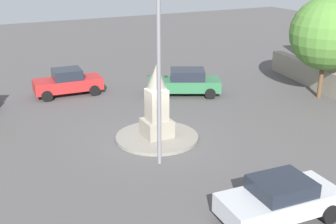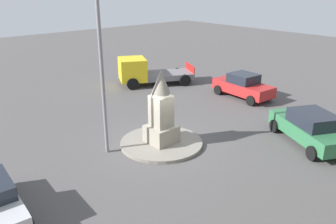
{
  "view_description": "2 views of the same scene",
  "coord_description": "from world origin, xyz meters",
  "px_view_note": "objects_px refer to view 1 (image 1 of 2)",
  "views": [
    {
      "loc": [
        -16.77,
        7.99,
        8.09
      ],
      "look_at": [
        -0.52,
        -0.31,
        1.44
      ],
      "focal_mm": 46.46,
      "sensor_mm": 36.0,
      "label": 1
    },
    {
      "loc": [
        -9.22,
        -11.11,
        7.09
      ],
      "look_at": [
        0.65,
        0.28,
        1.38
      ],
      "focal_mm": 36.53,
      "sensor_mm": 36.0,
      "label": 2
    }
  ],
  "objects_px": {
    "car_silver_near_island": "(280,199)",
    "tree_near_wall": "(327,34)",
    "monument": "(157,105)",
    "car_red_parked_left": "(68,82)",
    "car_green_parked_right": "(185,82)",
    "streetlamp": "(159,41)"
  },
  "relations": [
    {
      "from": "car_silver_near_island",
      "to": "tree_near_wall",
      "type": "relative_size",
      "value": 0.68
    },
    {
      "from": "monument",
      "to": "car_red_parked_left",
      "type": "relative_size",
      "value": 0.82
    },
    {
      "from": "car_red_parked_left",
      "to": "monument",
      "type": "bearing_deg",
      "value": -167.53
    },
    {
      "from": "car_green_parked_right",
      "to": "car_red_parked_left",
      "type": "distance_m",
      "value": 7.1
    },
    {
      "from": "car_silver_near_island",
      "to": "car_red_parked_left",
      "type": "height_order",
      "value": "car_red_parked_left"
    },
    {
      "from": "car_green_parked_right",
      "to": "monument",
      "type": "bearing_deg",
      "value": 140.09
    },
    {
      "from": "monument",
      "to": "car_green_parked_right",
      "type": "xyz_separation_m",
      "value": [
        5.3,
        -4.44,
        -0.85
      ]
    },
    {
      "from": "tree_near_wall",
      "to": "monument",
      "type": "bearing_deg",
      "value": 96.03
    },
    {
      "from": "monument",
      "to": "car_red_parked_left",
      "type": "xyz_separation_m",
      "value": [
        8.53,
        1.89,
        -0.85
      ]
    },
    {
      "from": "car_red_parked_left",
      "to": "car_silver_near_island",
      "type": "bearing_deg",
      "value": -171.04
    },
    {
      "from": "car_green_parked_right",
      "to": "tree_near_wall",
      "type": "height_order",
      "value": "tree_near_wall"
    },
    {
      "from": "streetlamp",
      "to": "tree_near_wall",
      "type": "relative_size",
      "value": 1.43
    },
    {
      "from": "car_green_parked_right",
      "to": "car_silver_near_island",
      "type": "xyz_separation_m",
      "value": [
        -12.96,
        3.77,
        -0.06
      ]
    },
    {
      "from": "monument",
      "to": "streetlamp",
      "type": "bearing_deg",
      "value": 156.71
    },
    {
      "from": "streetlamp",
      "to": "car_silver_near_island",
      "type": "height_order",
      "value": "streetlamp"
    },
    {
      "from": "car_green_parked_right",
      "to": "car_silver_near_island",
      "type": "relative_size",
      "value": 1.15
    },
    {
      "from": "streetlamp",
      "to": "car_silver_near_island",
      "type": "relative_size",
      "value": 2.1
    },
    {
      "from": "streetlamp",
      "to": "car_silver_near_island",
      "type": "xyz_separation_m",
      "value": [
        -5.34,
        -1.66,
        -4.3
      ]
    },
    {
      "from": "monument",
      "to": "streetlamp",
      "type": "height_order",
      "value": "streetlamp"
    },
    {
      "from": "monument",
      "to": "car_red_parked_left",
      "type": "height_order",
      "value": "monument"
    },
    {
      "from": "monument",
      "to": "car_silver_near_island",
      "type": "height_order",
      "value": "monument"
    },
    {
      "from": "monument",
      "to": "car_silver_near_island",
      "type": "bearing_deg",
      "value": -175.04
    }
  ]
}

